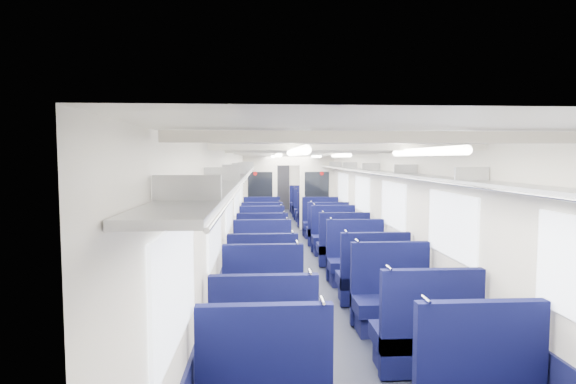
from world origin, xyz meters
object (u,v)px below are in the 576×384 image
(bulkhead, at_px, (289,190))
(seat_23, at_px, (309,211))
(seat_20, at_px, (262,216))
(seat_9, at_px, (372,281))
(seat_6, at_px, (263,307))
(seat_26, at_px, (262,205))
(seat_15, at_px, (334,239))
(seat_24, at_px, (262,207))
(seat_8, at_px, (263,283))
(seat_10, at_px, (263,264))
(seat_27, at_px, (302,204))
(seat_5, at_px, (425,339))
(end_door, at_px, (281,186))
(seat_22, at_px, (262,212))
(seat_25, at_px, (306,208))
(seat_21, at_px, (313,215))
(seat_12, at_px, (262,249))
(seat_16, at_px, (262,232))
(seat_18, at_px, (262,224))
(seat_19, at_px, (321,224))
(seat_4, at_px, (264,347))
(seat_11, at_px, (356,263))
(seat_7, at_px, (392,303))
(seat_14, at_px, (262,240))
(seat_17, at_px, (327,232))
(seat_13, at_px, (343,249))

(bulkhead, relative_size, seat_23, 2.43)
(seat_20, bearing_deg, seat_9, -78.06)
(seat_6, distance_m, seat_26, 12.28)
(bulkhead, xyz_separation_m, seat_15, (0.83, -3.57, -0.88))
(seat_9, height_order, seat_24, same)
(seat_8, xyz_separation_m, seat_10, (0.00, 1.20, 0.00))
(bulkhead, height_order, seat_6, bulkhead)
(seat_27, bearing_deg, seat_6, -97.63)
(seat_5, xyz_separation_m, seat_8, (-1.66, 2.17, 0.00))
(end_door, height_order, seat_22, end_door)
(seat_6, xyz_separation_m, seat_27, (1.66, 12.39, 0.00))
(seat_25, bearing_deg, seat_10, -100.57)
(seat_21, bearing_deg, seat_12, -107.31)
(seat_5, height_order, seat_16, same)
(seat_18, relative_size, seat_25, 1.00)
(seat_15, bearing_deg, seat_26, 102.25)
(seat_5, distance_m, seat_18, 8.26)
(seat_8, distance_m, seat_25, 10.23)
(seat_10, bearing_deg, seat_19, 70.16)
(bulkhead, bearing_deg, seat_4, -95.04)
(seat_5, relative_size, seat_15, 1.00)
(seat_22, bearing_deg, seat_11, -78.03)
(seat_7, relative_size, seat_15, 1.00)
(seat_16, bearing_deg, seat_9, -70.27)
(seat_19, bearing_deg, seat_8, -105.98)
(seat_23, bearing_deg, seat_15, -90.00)
(seat_5, height_order, seat_6, same)
(seat_9, bearing_deg, bulkhead, 96.64)
(seat_5, distance_m, seat_14, 5.89)
(seat_9, relative_size, seat_22, 1.00)
(seat_15, bearing_deg, end_door, 95.20)
(end_door, xyz_separation_m, seat_19, (0.83, -6.88, -0.65))
(seat_17, height_order, seat_20, same)
(seat_4, bearing_deg, seat_6, 90.00)
(seat_9, xyz_separation_m, seat_24, (-1.66, 10.26, 0.00))
(seat_12, distance_m, seat_22, 6.51)
(seat_9, distance_m, seat_24, 10.39)
(seat_10, distance_m, seat_24, 9.07)
(seat_21, distance_m, seat_23, 1.24)
(seat_12, bearing_deg, seat_13, -0.64)
(seat_6, distance_m, seat_27, 12.51)
(seat_4, height_order, seat_14, same)
(seat_18, xyz_separation_m, seat_23, (1.66, 3.09, 0.00))
(seat_23, height_order, seat_27, same)
(seat_22, height_order, seat_27, same)
(seat_22, bearing_deg, seat_10, -90.00)
(seat_19, bearing_deg, seat_24, 110.37)
(bulkhead, bearing_deg, seat_8, -96.63)
(seat_10, bearing_deg, seat_26, 90.00)
(seat_14, distance_m, seat_20, 4.38)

